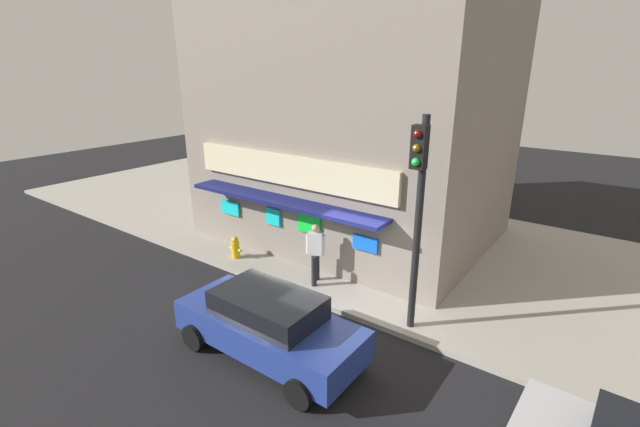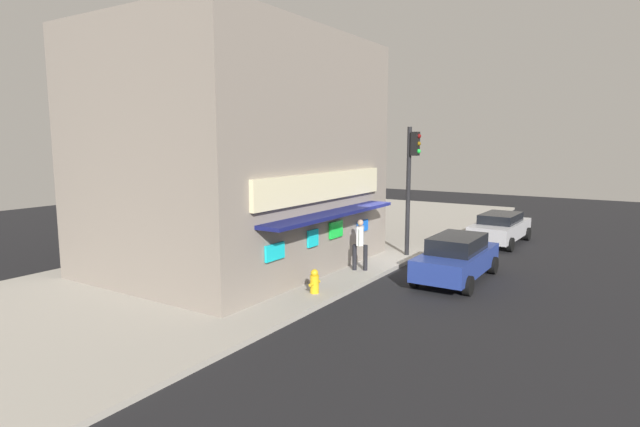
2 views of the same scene
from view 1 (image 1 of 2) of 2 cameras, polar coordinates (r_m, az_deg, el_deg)
The scene contains 10 objects.
ground_plane at distance 12.00m, azimuth 3.15°, elevation -13.34°, with size 60.22×60.22×0.00m, color black.
sidewalk at distance 16.11m, azimuth 13.38°, elevation -4.75°, with size 40.14×10.43×0.15m, color #A39E93.
corner_building at distance 16.40m, azimuth 4.45°, elevation 11.79°, with size 10.08×8.36×8.47m.
traffic_light at distance 10.08m, azimuth 12.77°, elevation 1.78°, with size 0.32×0.58×5.26m.
fire_hydrant at distance 15.09m, azimuth -11.04°, elevation -4.41°, with size 0.52×0.28×0.76m.
trash_can at distance 15.61m, azimuth -4.55°, elevation -3.10°, with size 0.50×0.50×0.83m, color #2D2D2D.
pedestrian at distance 12.89m, azimuth -0.60°, elevation -4.94°, with size 0.56×0.57×1.87m.
potted_plant_by_doorway at distance 17.50m, azimuth -9.56°, elevation -0.43°, with size 0.60×0.60×0.93m.
potted_plant_by_window at distance 14.39m, azimuth 5.29°, elevation -5.07°, with size 0.51×0.51×0.83m.
parked_car_blue at distance 10.27m, azimuth -6.77°, elevation -14.18°, with size 4.53×2.01×1.58m.
Camera 1 is at (5.46, -8.56, 6.41)m, focal length 24.38 mm.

